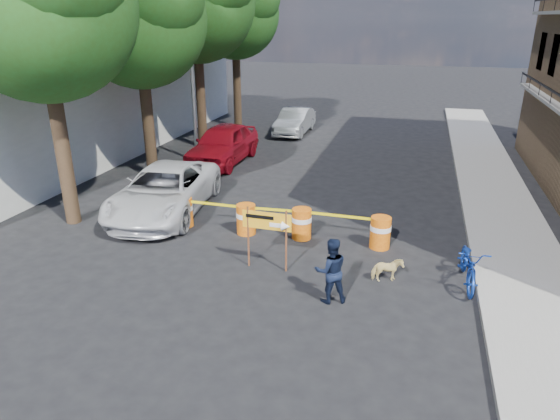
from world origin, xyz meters
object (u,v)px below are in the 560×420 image
Objects in this scene: detour_sign at (272,227)px; sedan_silver at (295,121)px; barrel_mid_right at (302,223)px; dog at (387,270)px; barrel_mid_left at (246,219)px; barrel_far_right at (380,232)px; sedan_red at (223,144)px; suv_white at (164,191)px; pedestrian at (331,270)px; bicycle at (472,246)px; barrel_far_left at (183,211)px.

detour_sign is 0.39× the size of sedan_silver.
dog is (2.58, -1.92, -0.16)m from barrel_mid_right.
detour_sign is (1.39, -1.96, 0.71)m from barrel_mid_left.
sedan_red is at bearing 136.86° from barrel_far_right.
barrel_mid_left is at bearing -81.29° from sedan_silver.
detour_sign is 2.24× the size of dog.
barrel_mid_left is 7.85m from sedan_red.
barrel_mid_right is (1.65, 0.11, 0.00)m from barrel_mid_left.
suv_white is 12.73m from sedan_silver.
barrel_mid_left is 0.22× the size of sedan_silver.
sedan_silver reaches higher than barrel_mid_left.
detour_sign is 0.33× the size of sedan_red.
barrel_mid_right is at bearing 179.18° from barrel_far_right.
barrel_mid_left is 1.65m from barrel_mid_right.
pedestrian is 0.37× the size of sedan_silver.
dog is (1.17, 1.24, -0.46)m from pedestrian.
sedan_silver is (-7.99, 14.97, -0.32)m from bicycle.
barrel_far_left is 5.96m from pedestrian.
barrel_mid_right is 1.23× the size of dog.
sedan_silver is (-1.90, 13.56, 0.21)m from barrel_mid_left.
bicycle reaches higher than barrel_far_left.
pedestrian is at bearing -104.88° from barrel_far_right.
sedan_silver is at bearing 114.99° from bicycle.
sedan_red is 1.19× the size of sedan_silver.
barrel_mid_left and barrel_mid_right have the same top height.
pedestrian is 2.10× the size of dog.
detour_sign is at bearing -60.47° from sedan_red.
sedan_red is at bearing -103.07° from sedan_silver.
dog is at bearing -79.87° from barrel_far_right.
bicycle is 2.75× the size of dog.
suv_white is (-6.99, 0.81, 0.28)m from barrel_far_right.
barrel_far_right is at bearing 40.39° from detour_sign.
suv_white is at bearing 170.68° from barrel_mid_right.
barrel_far_right is 0.17× the size of suv_white.
barrel_far_right is at bearing -66.03° from sedan_silver.
barrel_far_right is at bearing 0.42° from barrel_far_left.
barrel_mid_left is 1.23× the size of dog.
barrel_mid_left is 0.45× the size of bicycle.
barrel_far_left is at bearing -178.82° from barrel_mid_right.
barrel_mid_left is at bearing 163.86° from bicycle.
detour_sign reaches higher than barrel_mid_left.
sedan_silver is (0.13, 13.53, 0.21)m from barrel_far_left.
detour_sign is at bearing -30.20° from barrel_far_left.
pedestrian is at bearing -56.00° from sedan_red.
barrel_mid_left is 3.89m from barrel_far_right.
suv_white is (-4.49, 2.85, -0.43)m from detour_sign.
pedestrian is (5.09, -3.09, 0.30)m from barrel_far_left.
detour_sign is 2.98m from dog.
pedestrian reaches higher than barrel_mid_right.
pedestrian is 1.77m from dog.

